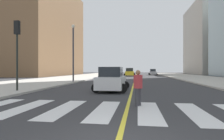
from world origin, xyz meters
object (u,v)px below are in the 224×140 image
at_px(car_red_fourth, 130,72).
at_px(car_yellow_second, 130,72).
at_px(traffic_light_far_corner, 17,42).
at_px(car_blue_nearest, 106,74).
at_px(car_white_fifth, 112,80).
at_px(car_silver_third, 153,72).
at_px(street_lamp, 73,48).
at_px(pedestrian_crossing, 138,86).

bearing_deg(car_red_fourth, car_yellow_second, -90.16).
relative_size(car_red_fourth, traffic_light_far_corner, 0.92).
relative_size(car_blue_nearest, car_white_fifth, 0.99).
bearing_deg(car_silver_third, traffic_light_far_corner, 74.68).
bearing_deg(car_yellow_second, traffic_light_far_corner, -103.07).
relative_size(car_yellow_second, traffic_light_far_corner, 0.91).
bearing_deg(car_blue_nearest, car_red_fourth, 80.60).
relative_size(car_white_fifth, street_lamp, 0.58).
distance_m(car_blue_nearest, car_red_fourth, 22.54).
xyz_separation_m(car_red_fourth, car_white_fifth, (0.23, -40.02, -0.09)).
xyz_separation_m(car_yellow_second, car_silver_third, (6.56, 9.69, -0.10)).
bearing_deg(traffic_light_far_corner, pedestrian_crossing, -23.60).
distance_m(car_silver_third, car_white_fifth, 42.81).
distance_m(car_blue_nearest, street_lamp, 10.34).
height_order(car_yellow_second, traffic_light_far_corner, traffic_light_far_corner).
bearing_deg(pedestrian_crossing, traffic_light_far_corner, 99.64).
height_order(traffic_light_far_corner, pedestrian_crossing, traffic_light_far_corner).
relative_size(car_blue_nearest, car_yellow_second, 0.90).
bearing_deg(car_yellow_second, car_silver_third, 53.98).
relative_size(traffic_light_far_corner, pedestrian_crossing, 3.08).
height_order(car_silver_third, street_lamp, street_lamp).
bearing_deg(street_lamp, traffic_light_far_corner, -93.44).
bearing_deg(pedestrian_crossing, car_silver_third, 27.87).
distance_m(car_yellow_second, pedestrian_crossing, 38.42).
bearing_deg(car_blue_nearest, car_silver_third, 66.66).
height_order(car_blue_nearest, traffic_light_far_corner, traffic_light_far_corner).
bearing_deg(car_red_fourth, car_blue_nearest, -100.19).
distance_m(car_white_fifth, traffic_light_far_corner, 7.60).
xyz_separation_m(car_silver_third, pedestrian_crossing, (-4.51, -48.05, 0.06)).
bearing_deg(car_silver_third, car_yellow_second, 57.40).
xyz_separation_m(car_silver_third, car_red_fourth, (-6.79, -2.28, 0.10)).
bearing_deg(car_white_fifth, pedestrian_crossing, -69.72).
distance_m(pedestrian_crossing, street_lamp, 16.75).
relative_size(car_blue_nearest, car_silver_third, 1.00).
bearing_deg(traffic_light_far_corner, car_silver_third, 73.19).
relative_size(car_yellow_second, pedestrian_crossing, 2.80).
distance_m(car_red_fourth, car_white_fifth, 40.02).
height_order(car_blue_nearest, car_red_fourth, car_red_fourth).
bearing_deg(street_lamp, car_red_fourth, 79.36).
distance_m(car_blue_nearest, pedestrian_crossing, 24.10).
height_order(car_white_fifth, street_lamp, street_lamp).
height_order(car_yellow_second, street_lamp, street_lamp).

